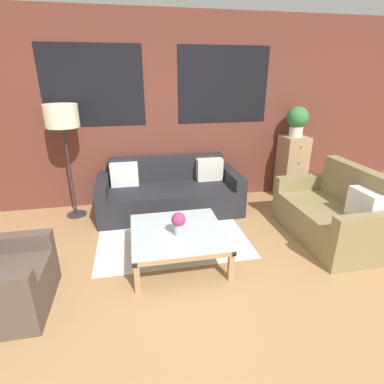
% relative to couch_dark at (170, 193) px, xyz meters
% --- Properties ---
extents(ground_plane, '(16.00, 16.00, 0.00)m').
position_rel_couch_dark_xyz_m(ground_plane, '(-0.03, -1.95, -0.28)').
color(ground_plane, '#AD7F51').
extents(wall_back_brick, '(8.40, 0.09, 2.80)m').
position_rel_couch_dark_xyz_m(wall_back_brick, '(-0.03, 0.49, 1.13)').
color(wall_back_brick, brown).
rests_on(wall_back_brick, ground_plane).
extents(rug, '(1.86, 1.53, 0.00)m').
position_rel_couch_dark_xyz_m(rug, '(-0.08, -0.74, -0.28)').
color(rug, silver).
rests_on(rug, ground_plane).
extents(couch_dark, '(2.08, 0.88, 0.78)m').
position_rel_couch_dark_xyz_m(couch_dark, '(0.00, 0.00, 0.00)').
color(couch_dark, '#232328').
rests_on(couch_dark, ground_plane).
extents(settee_vintage, '(0.80, 1.43, 0.92)m').
position_rel_couch_dark_xyz_m(settee_vintage, '(1.89, -1.22, 0.03)').
color(settee_vintage, olive).
rests_on(settee_vintage, ground_plane).
extents(coffee_table, '(1.01, 1.01, 0.36)m').
position_rel_couch_dark_xyz_m(coffee_table, '(-0.08, -1.32, 0.04)').
color(coffee_table, silver).
rests_on(coffee_table, ground_plane).
extents(floor_lamp, '(0.44, 0.44, 1.60)m').
position_rel_couch_dark_xyz_m(floor_lamp, '(-1.39, 0.11, 1.12)').
color(floor_lamp, '#2D2D2D').
rests_on(floor_lamp, ground_plane).
extents(drawer_cabinet, '(0.38, 0.44, 1.02)m').
position_rel_couch_dark_xyz_m(drawer_cabinet, '(2.08, 0.20, 0.23)').
color(drawer_cabinet, tan).
rests_on(drawer_cabinet, ground_plane).
extents(potted_plant, '(0.34, 0.34, 0.47)m').
position_rel_couch_dark_xyz_m(potted_plant, '(2.08, 0.20, 1.01)').
color(potted_plant, silver).
rests_on(potted_plant, drawer_cabinet).
extents(flower_vase, '(0.15, 0.15, 0.25)m').
position_rel_couch_dark_xyz_m(flower_vase, '(-0.08, -1.40, 0.23)').
color(flower_vase, '#ADBCC6').
rests_on(flower_vase, coffee_table).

